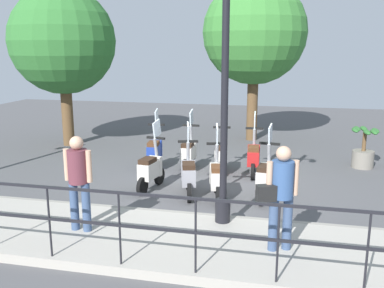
{
  "coord_description": "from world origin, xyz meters",
  "views": [
    {
      "loc": [
        -9.31,
        -1.63,
        3.11
      ],
      "look_at": [
        0.2,
        0.5,
        0.9
      ],
      "focal_mm": 40.0,
      "sensor_mm": 36.0,
      "label": 1
    }
  ],
  "objects_px": {
    "potted_palm": "(363,151)",
    "scooter_near_0": "(266,177)",
    "scooter_far_2": "(189,152)",
    "pedestrian_distant": "(78,176)",
    "scooter_near_1": "(217,177)",
    "scooter_far_3": "(155,151)",
    "tree_large": "(63,41)",
    "lamp_post_near": "(224,111)",
    "scooter_far_0": "(253,156)",
    "tree_distant": "(255,33)",
    "scooter_near_3": "(151,169)",
    "scooter_far_1": "(221,155)",
    "pedestrian_with_bag": "(281,191)",
    "scooter_near_2": "(188,174)"
  },
  "relations": [
    {
      "from": "scooter_far_1",
      "to": "scooter_far_2",
      "type": "xyz_separation_m",
      "value": [
        0.09,
        0.85,
        0.0
      ]
    },
    {
      "from": "tree_distant",
      "to": "scooter_far_0",
      "type": "distance_m",
      "value": 5.22
    },
    {
      "from": "potted_palm",
      "to": "scooter_near_0",
      "type": "relative_size",
      "value": 0.69
    },
    {
      "from": "lamp_post_near",
      "to": "scooter_far_0",
      "type": "height_order",
      "value": "lamp_post_near"
    },
    {
      "from": "scooter_near_0",
      "to": "scooter_far_0",
      "type": "relative_size",
      "value": 1.0
    },
    {
      "from": "scooter_near_1",
      "to": "scooter_far_3",
      "type": "height_order",
      "value": "same"
    },
    {
      "from": "scooter_near_1",
      "to": "scooter_near_0",
      "type": "bearing_deg",
      "value": -88.37
    },
    {
      "from": "scooter_far_0",
      "to": "pedestrian_distant",
      "type": "bearing_deg",
      "value": 146.64
    },
    {
      "from": "pedestrian_distant",
      "to": "tree_distant",
      "type": "distance_m",
      "value": 9.06
    },
    {
      "from": "lamp_post_near",
      "to": "scooter_near_1",
      "type": "relative_size",
      "value": 2.85
    },
    {
      "from": "scooter_near_0",
      "to": "potted_palm",
      "type": "bearing_deg",
      "value": -30.69
    },
    {
      "from": "pedestrian_with_bag",
      "to": "tree_large",
      "type": "xyz_separation_m",
      "value": [
        6.35,
        6.85,
        2.2
      ]
    },
    {
      "from": "scooter_near_0",
      "to": "scooter_far_2",
      "type": "bearing_deg",
      "value": 57.54
    },
    {
      "from": "lamp_post_near",
      "to": "pedestrian_with_bag",
      "type": "xyz_separation_m",
      "value": [
        -0.87,
        -0.97,
        -1.02
      ]
    },
    {
      "from": "tree_large",
      "to": "scooter_far_2",
      "type": "relative_size",
      "value": 3.21
    },
    {
      "from": "scooter_far_1",
      "to": "pedestrian_with_bag",
      "type": "bearing_deg",
      "value": -166.35
    },
    {
      "from": "pedestrian_distant",
      "to": "scooter_far_0",
      "type": "relative_size",
      "value": 1.03
    },
    {
      "from": "scooter_near_2",
      "to": "lamp_post_near",
      "type": "bearing_deg",
      "value": -163.23
    },
    {
      "from": "potted_palm",
      "to": "scooter_far_2",
      "type": "bearing_deg",
      "value": 105.98
    },
    {
      "from": "scooter_near_1",
      "to": "scooter_far_2",
      "type": "height_order",
      "value": "same"
    },
    {
      "from": "scooter_far_1",
      "to": "potted_palm",
      "type": "bearing_deg",
      "value": -75.32
    },
    {
      "from": "lamp_post_near",
      "to": "scooter_far_2",
      "type": "xyz_separation_m",
      "value": [
        3.46,
        1.41,
        -1.61
      ]
    },
    {
      "from": "lamp_post_near",
      "to": "tree_large",
      "type": "distance_m",
      "value": 8.13
    },
    {
      "from": "scooter_near_3",
      "to": "tree_large",
      "type": "bearing_deg",
      "value": 56.36
    },
    {
      "from": "tree_large",
      "to": "tree_distant",
      "type": "distance_m",
      "value": 6.11
    },
    {
      "from": "tree_distant",
      "to": "scooter_near_2",
      "type": "relative_size",
      "value": 3.44
    },
    {
      "from": "tree_distant",
      "to": "scooter_far_0",
      "type": "bearing_deg",
      "value": -174.53
    },
    {
      "from": "scooter_far_0",
      "to": "scooter_far_2",
      "type": "height_order",
      "value": "same"
    },
    {
      "from": "scooter_near_1",
      "to": "scooter_far_1",
      "type": "relative_size",
      "value": 1.0
    },
    {
      "from": "scooter_near_3",
      "to": "scooter_far_1",
      "type": "bearing_deg",
      "value": -30.15
    },
    {
      "from": "scooter_near_2",
      "to": "scooter_far_2",
      "type": "relative_size",
      "value": 1.0
    },
    {
      "from": "lamp_post_near",
      "to": "scooter_far_0",
      "type": "distance_m",
      "value": 3.77
    },
    {
      "from": "scooter_far_2",
      "to": "pedestrian_distant",
      "type": "bearing_deg",
      "value": 168.39
    },
    {
      "from": "scooter_near_0",
      "to": "scooter_near_1",
      "type": "relative_size",
      "value": 1.0
    },
    {
      "from": "tree_large",
      "to": "tree_distant",
      "type": "relative_size",
      "value": 0.93
    },
    {
      "from": "scooter_far_2",
      "to": "scooter_far_3",
      "type": "bearing_deg",
      "value": 93.84
    },
    {
      "from": "scooter_near_3",
      "to": "scooter_far_3",
      "type": "distance_m",
      "value": 1.68
    },
    {
      "from": "tree_distant",
      "to": "scooter_far_1",
      "type": "height_order",
      "value": "tree_distant"
    },
    {
      "from": "pedestrian_distant",
      "to": "tree_large",
      "type": "relative_size",
      "value": 0.32
    },
    {
      "from": "scooter_near_1",
      "to": "tree_distant",
      "type": "bearing_deg",
      "value": -13.83
    },
    {
      "from": "scooter_near_2",
      "to": "scooter_far_0",
      "type": "distance_m",
      "value": 2.2
    },
    {
      "from": "pedestrian_with_bag",
      "to": "scooter_far_1",
      "type": "bearing_deg",
      "value": -3.37
    },
    {
      "from": "pedestrian_with_bag",
      "to": "scooter_near_0",
      "type": "height_order",
      "value": "pedestrian_with_bag"
    },
    {
      "from": "pedestrian_distant",
      "to": "scooter_far_3",
      "type": "relative_size",
      "value": 1.03
    },
    {
      "from": "lamp_post_near",
      "to": "scooter_near_0",
      "type": "xyz_separation_m",
      "value": [
        1.73,
        -0.64,
        -1.61
      ]
    },
    {
      "from": "lamp_post_near",
      "to": "tree_large",
      "type": "xyz_separation_m",
      "value": [
        5.48,
        5.88,
        1.19
      ]
    },
    {
      "from": "potted_palm",
      "to": "scooter_near_0",
      "type": "height_order",
      "value": "scooter_near_0"
    },
    {
      "from": "scooter_far_3",
      "to": "scooter_far_2",
      "type": "bearing_deg",
      "value": -91.57
    },
    {
      "from": "pedestrian_distant",
      "to": "scooter_far_1",
      "type": "relative_size",
      "value": 1.03
    },
    {
      "from": "potted_palm",
      "to": "scooter_far_3",
      "type": "xyz_separation_m",
      "value": [
        -1.34,
        5.32,
        0.04
      ]
    }
  ]
}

